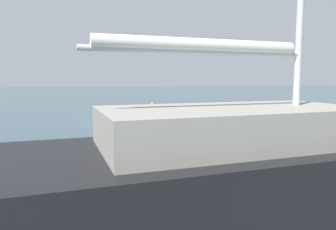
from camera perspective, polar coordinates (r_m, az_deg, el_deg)
The scene contains 4 objects.
ground_plane at distance 16.32m, azimuth -8.18°, elevation -1.13°, with size 160.00×160.00×0.00m, color #334C56.
kayak at distance 16.50m, azimuth -2.82°, elevation -0.56°, with size 1.27×4.73×0.24m.
kayaker at distance 16.54m, azimuth -2.84°, elevation 0.94°, with size 2.29×0.56×0.72m.
sailboat_small_daysailer at distance 5.72m, azimuth 16.39°, elevation -8.36°, with size 10.76×3.80×12.63m.
Camera 1 is at (1.55, 16.10, 2.15)m, focal length 33.42 mm.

